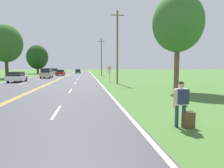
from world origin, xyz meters
TOP-DOWN VIEW (x-y plane):
  - hitchhiker_person at (8.31, 4.31)m, footprint 0.57×0.42m
  - suitcase at (8.58, 4.26)m, footprint 0.47×0.23m
  - traffic_sign at (8.30, 26.17)m, footprint 0.60×0.10m
  - utility_pole_midground at (9.08, 23.85)m, footprint 1.80×0.24m
  - utility_pole_far at (9.00, 49.84)m, footprint 1.80×0.24m
  - tree_left_verge at (-10.81, 40.13)m, footprint 6.45×6.45m
  - tree_behind_sign at (13.11, 14.87)m, footprint 4.49×4.49m
  - tree_mid_treeline at (-11.28, 68.18)m, footprint 7.06×7.06m
  - car_white_sedan_approaching at (-5.15, 28.54)m, footprint 1.88×4.25m
  - car_champagne_suv_mid_near at (-2.93, 39.29)m, footprint 2.02×4.38m
  - car_red_sedan_mid_far at (-1.79, 51.77)m, footprint 2.05×4.37m
  - car_silver_van_receding at (-4.66, 61.91)m, footprint 1.90×4.33m
  - car_dark_green_hatchback_distant at (2.17, 68.77)m, footprint 1.97×3.53m

SIDE VIEW (x-z plane):
  - suitcase at x=8.58m, z-range -0.02..0.60m
  - car_white_sedan_approaching at x=-5.15m, z-range 0.02..1.55m
  - car_dark_green_hatchback_distant at x=2.17m, z-range 0.05..1.54m
  - car_red_sedan_mid_far at x=-1.79m, z-range 0.02..1.57m
  - car_silver_van_receding at x=-4.66m, z-range 0.02..1.87m
  - car_champagne_suv_mid_near at x=-2.93m, z-range 0.04..2.03m
  - hitchhiker_person at x=8.31m, z-range 0.19..1.89m
  - traffic_sign at x=8.30m, z-range 0.59..2.93m
  - utility_pole_far at x=9.00m, z-range 0.16..9.59m
  - utility_pole_midground at x=9.08m, z-range 0.16..9.70m
  - tree_mid_treeline at x=-11.28m, z-range 0.76..10.43m
  - tree_behind_sign at x=13.11m, z-range 1.74..10.45m
  - tree_left_verge at x=-10.81m, z-range 1.57..12.20m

